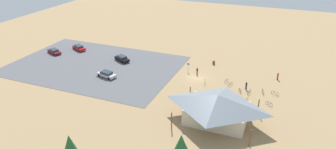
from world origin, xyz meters
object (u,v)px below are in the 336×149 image
Objects in this scene: car_maroon_by_curb at (54,51)px; visitor_crossing_yard at (278,76)px; bicycle_teal_trailside at (249,92)px; visitor_at_bikes at (246,85)px; lot_sign at (188,66)px; bicycle_yellow_yard_right at (275,93)px; bicycle_red_by_bin at (246,101)px; bicycle_orange_edge_south at (205,82)px; bicycle_green_front_row at (230,84)px; visitor_near_lot at (197,71)px; bike_pavilion at (217,106)px; car_black_far_end at (122,58)px; bicycle_black_yard_left at (226,95)px; car_silver_back_corner at (107,74)px; bicycle_purple_yard_front at (240,91)px; bicycle_silver_yard_center at (263,92)px; bicycle_blue_mid_cluster at (269,104)px; bicycle_white_back_row at (226,81)px; trash_bin at (214,63)px; car_red_near_entry at (79,47)px.

visitor_crossing_yard is (-57.69, -5.71, 0.23)m from car_maroon_by_curb.
bicycle_teal_trailside is 2.20m from visitor_at_bikes.
bicycle_yellow_yard_right is (-20.17, 4.48, -1.03)m from lot_sign.
visitor_at_bikes is at bearing -80.98° from bicycle_red_by_bin.
bicycle_orange_edge_south reaches higher than bicycle_red_by_bin.
car_maroon_by_curb reaches higher than bicycle_green_front_row.
visitor_near_lot is 18.08m from visitor_crossing_yard.
bike_pavilion reaches higher than car_black_far_end.
bicycle_black_yard_left is 27.30m from car_silver_back_corner.
lot_sign is at bearing -24.27° from bicycle_purple_yard_front.
bike_pavilion is at bearing 63.89° from bicycle_silver_yard_center.
visitor_at_bikes reaches higher than car_black_far_end.
bicycle_silver_yard_center is 7.94m from bicycle_black_yard_left.
bicycle_green_front_row is at bearing 178.39° from car_maroon_by_curb.
bicycle_black_yard_left is (-5.49, 3.96, -0.02)m from bicycle_orange_edge_south.
bicycle_green_front_row is 10.20m from bicycle_blue_mid_cluster.
lot_sign is 1.28× the size of visitor_near_lot.
car_black_far_end is at bearing -4.36° from bicycle_white_back_row.
bicycle_blue_mid_cluster is 12.61m from visitor_crossing_yard.
trash_bin reaches higher than bicycle_blue_mid_cluster.
car_black_far_end is 0.95× the size of car_red_near_entry.
visitor_near_lot is at bearing -53.97° from bicycle_orange_edge_south.
bicycle_teal_trailside is 31.71m from car_silver_back_corner.
visitor_near_lot is (12.70, -5.21, 0.53)m from bicycle_teal_trailside.
bicycle_black_yard_left is at bearing -2.26° from bicycle_blue_mid_cluster.
bicycle_yellow_yard_right is at bearing 173.72° from car_black_far_end.
bicycle_purple_yard_front is 0.83× the size of bicycle_teal_trailside.
bicycle_white_back_row is 1.12× the size of bicycle_blue_mid_cluster.
bicycle_silver_yard_center is at bearing 171.19° from bicycle_green_front_row.
car_maroon_by_curb is 57.98m from visitor_crossing_yard.
bicycle_red_by_bin is 1.19× the size of bicycle_blue_mid_cluster.
bicycle_orange_edge_south is (4.21, 2.59, 0.05)m from bicycle_white_back_row.
lot_sign is 1.29× the size of bicycle_orange_edge_south.
car_black_far_end is at bearing 0.98° from lot_sign.
bicycle_silver_yard_center reaches higher than bicycle_orange_edge_south.
bicycle_red_by_bin is at bearing 99.02° from visitor_at_bikes.
bicycle_silver_yard_center is at bearing 8.97° from bicycle_yellow_yard_right.
car_red_near_entry is 1.01× the size of car_maroon_by_curb.
bicycle_red_by_bin is at bearing 9.43° from bicycle_blue_mid_cluster.
bicycle_green_front_row is 0.92× the size of bicycle_red_by_bin.
car_red_near_entry reaches higher than bicycle_orange_edge_south.
bicycle_silver_yard_center reaches higher than bicycle_yellow_yard_right.
car_maroon_by_curb reaches higher than bicycle_purple_yard_front.
bicycle_yellow_yard_right is 0.92× the size of visitor_at_bikes.
visitor_crossing_yard is at bearing -142.58° from bicycle_green_front_row.
lot_sign is 14.20m from bicycle_black_yard_left.
car_red_near_entry reaches higher than bicycle_blue_mid_cluster.
car_black_far_end is at bearing 16.91° from trash_bin.
bicycle_white_back_row is at bearing -51.04° from bicycle_green_front_row.
bicycle_red_by_bin reaches higher than bicycle_blue_mid_cluster.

